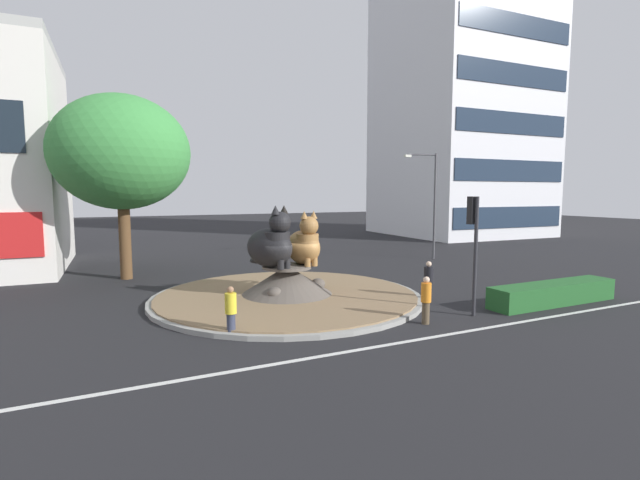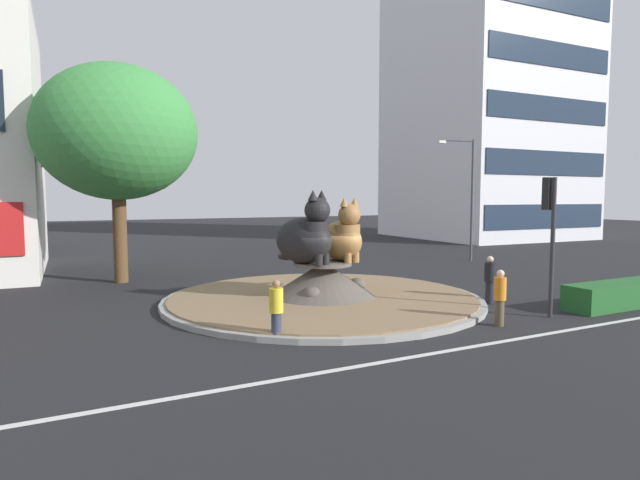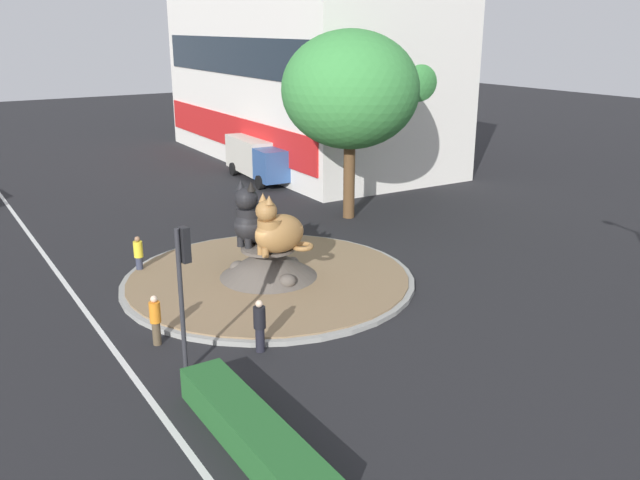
{
  "view_description": "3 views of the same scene",
  "coord_description": "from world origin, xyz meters",
  "px_view_note": "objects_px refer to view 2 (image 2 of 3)",
  "views": [
    {
      "loc": [
        -7.29,
        -18.61,
        4.7
      ],
      "look_at": [
        2.01,
        0.81,
        2.47
      ],
      "focal_mm": 25.63,
      "sensor_mm": 36.0,
      "label": 1
    },
    {
      "loc": [
        -9.02,
        -17.3,
        3.91
      ],
      "look_at": [
        0.82,
        1.83,
        2.17
      ],
      "focal_mm": 29.45,
      "sensor_mm": 36.0,
      "label": 2
    },
    {
      "loc": [
        22.76,
        -11.9,
        9.99
      ],
      "look_at": [
        2.62,
        0.83,
        2.35
      ],
      "focal_mm": 37.59,
      "sensor_mm": 36.0,
      "label": 3
    }
  ],
  "objects_px": {
    "cat_statue_black": "(306,237)",
    "pedestrian_yellow_shirt": "(276,309)",
    "traffic_light_mast": "(550,220)",
    "cat_statue_tabby": "(343,238)",
    "office_tower": "(486,97)",
    "pedestrian_orange_shirt": "(500,296)",
    "streetlight_arm": "(468,190)",
    "second_tree_near_tower": "(117,133)",
    "pedestrian_black_shirt": "(490,279)"
  },
  "relations": [
    {
      "from": "cat_statue_tabby",
      "to": "cat_statue_black",
      "type": "bearing_deg",
      "value": -88.18
    },
    {
      "from": "traffic_light_mast",
      "to": "second_tree_near_tower",
      "type": "bearing_deg",
      "value": 29.85
    },
    {
      "from": "cat_statue_tabby",
      "to": "office_tower",
      "type": "distance_m",
      "value": 37.73
    },
    {
      "from": "cat_statue_black",
      "to": "office_tower",
      "type": "bearing_deg",
      "value": 100.32
    },
    {
      "from": "traffic_light_mast",
      "to": "office_tower",
      "type": "relative_size",
      "value": 0.17
    },
    {
      "from": "second_tree_near_tower",
      "to": "pedestrian_yellow_shirt",
      "type": "xyz_separation_m",
      "value": [
        2.58,
        -12.46,
        -5.94
      ]
    },
    {
      "from": "second_tree_near_tower",
      "to": "streetlight_arm",
      "type": "xyz_separation_m",
      "value": [
        19.97,
        -1.1,
        -2.48
      ]
    },
    {
      "from": "pedestrian_yellow_shirt",
      "to": "pedestrian_orange_shirt",
      "type": "height_order",
      "value": "pedestrian_orange_shirt"
    },
    {
      "from": "cat_statue_tabby",
      "to": "pedestrian_black_shirt",
      "type": "height_order",
      "value": "cat_statue_tabby"
    },
    {
      "from": "pedestrian_yellow_shirt",
      "to": "streetlight_arm",
      "type": "bearing_deg",
      "value": -97.02
    },
    {
      "from": "cat_statue_black",
      "to": "traffic_light_mast",
      "type": "distance_m",
      "value": 8.24
    },
    {
      "from": "cat_statue_black",
      "to": "pedestrian_orange_shirt",
      "type": "height_order",
      "value": "cat_statue_black"
    },
    {
      "from": "cat_statue_black",
      "to": "pedestrian_yellow_shirt",
      "type": "xyz_separation_m",
      "value": [
        -2.86,
        -4.03,
        -1.6
      ]
    },
    {
      "from": "traffic_light_mast",
      "to": "office_tower",
      "type": "height_order",
      "value": "office_tower"
    },
    {
      "from": "second_tree_near_tower",
      "to": "pedestrian_black_shirt",
      "type": "xyz_separation_m",
      "value": [
        11.51,
        -11.4,
        -5.89
      ]
    },
    {
      "from": "cat_statue_black",
      "to": "streetlight_arm",
      "type": "distance_m",
      "value": 16.38
    },
    {
      "from": "cat_statue_tabby",
      "to": "second_tree_near_tower",
      "type": "height_order",
      "value": "second_tree_near_tower"
    },
    {
      "from": "second_tree_near_tower",
      "to": "streetlight_arm",
      "type": "relative_size",
      "value": 1.33
    },
    {
      "from": "cat_statue_tabby",
      "to": "second_tree_near_tower",
      "type": "distance_m",
      "value": 11.75
    },
    {
      "from": "pedestrian_black_shirt",
      "to": "pedestrian_orange_shirt",
      "type": "xyz_separation_m",
      "value": [
        -2.24,
        -2.64,
        -0.02
      ]
    },
    {
      "from": "cat_statue_black",
      "to": "cat_statue_tabby",
      "type": "bearing_deg",
      "value": 69.21
    },
    {
      "from": "office_tower",
      "to": "pedestrian_yellow_shirt",
      "type": "height_order",
      "value": "office_tower"
    },
    {
      "from": "cat_statue_black",
      "to": "pedestrian_black_shirt",
      "type": "relative_size",
      "value": 1.7
    },
    {
      "from": "pedestrian_black_shirt",
      "to": "pedestrian_orange_shirt",
      "type": "distance_m",
      "value": 3.47
    },
    {
      "from": "streetlight_arm",
      "to": "second_tree_near_tower",
      "type": "bearing_deg",
      "value": 11.58
    },
    {
      "from": "cat_statue_tabby",
      "to": "streetlight_arm",
      "type": "distance_m",
      "value": 14.92
    },
    {
      "from": "traffic_light_mast",
      "to": "second_tree_near_tower",
      "type": "xyz_separation_m",
      "value": [
        -11.6,
        13.85,
        3.62
      ]
    },
    {
      "from": "cat_statue_tabby",
      "to": "streetlight_arm",
      "type": "xyz_separation_m",
      "value": [
        12.93,
        7.18,
        1.96
      ]
    },
    {
      "from": "cat_statue_black",
      "to": "second_tree_near_tower",
      "type": "bearing_deg",
      "value": -172.91
    },
    {
      "from": "second_tree_near_tower",
      "to": "pedestrian_yellow_shirt",
      "type": "distance_m",
      "value": 14.04
    },
    {
      "from": "cat_statue_black",
      "to": "traffic_light_mast",
      "type": "relative_size",
      "value": 0.66
    },
    {
      "from": "pedestrian_yellow_shirt",
      "to": "pedestrian_black_shirt",
      "type": "distance_m",
      "value": 8.99
    },
    {
      "from": "traffic_light_mast",
      "to": "pedestrian_yellow_shirt",
      "type": "distance_m",
      "value": 9.42
    },
    {
      "from": "pedestrian_orange_shirt",
      "to": "cat_statue_tabby",
      "type": "bearing_deg",
      "value": 113.82
    },
    {
      "from": "traffic_light_mast",
      "to": "cat_statue_tabby",
      "type": "bearing_deg",
      "value": 29.21
    },
    {
      "from": "cat_statue_black",
      "to": "pedestrian_black_shirt",
      "type": "bearing_deg",
      "value": 38.09
    },
    {
      "from": "pedestrian_yellow_shirt",
      "to": "pedestrian_orange_shirt",
      "type": "xyz_separation_m",
      "value": [
        6.69,
        -1.59,
        0.03
      ]
    },
    {
      "from": "office_tower",
      "to": "pedestrian_black_shirt",
      "type": "distance_m",
      "value": 37.0
    },
    {
      "from": "second_tree_near_tower",
      "to": "pedestrian_black_shirt",
      "type": "height_order",
      "value": "second_tree_near_tower"
    },
    {
      "from": "cat_statue_tabby",
      "to": "office_tower",
      "type": "bearing_deg",
      "value": 124.25
    },
    {
      "from": "office_tower",
      "to": "pedestrian_yellow_shirt",
      "type": "distance_m",
      "value": 43.99
    },
    {
      "from": "streetlight_arm",
      "to": "pedestrian_yellow_shirt",
      "type": "distance_m",
      "value": 21.06
    },
    {
      "from": "cat_statue_tabby",
      "to": "pedestrian_yellow_shirt",
      "type": "bearing_deg",
      "value": -50.08
    },
    {
      "from": "cat_statue_tabby",
      "to": "streetlight_arm",
      "type": "relative_size",
      "value": 0.34
    },
    {
      "from": "second_tree_near_tower",
      "to": "pedestrian_yellow_shirt",
      "type": "height_order",
      "value": "second_tree_near_tower"
    },
    {
      "from": "cat_statue_black",
      "to": "pedestrian_orange_shirt",
      "type": "distance_m",
      "value": 6.98
    },
    {
      "from": "second_tree_near_tower",
      "to": "office_tower",
      "type": "bearing_deg",
      "value": 20.86
    },
    {
      "from": "streetlight_arm",
      "to": "pedestrian_orange_shirt",
      "type": "xyz_separation_m",
      "value": [
        -10.7,
        -12.95,
        -3.43
      ]
    },
    {
      "from": "cat_statue_tabby",
      "to": "second_tree_near_tower",
      "type": "bearing_deg",
      "value": -142.79
    },
    {
      "from": "cat_statue_tabby",
      "to": "traffic_light_mast",
      "type": "xyz_separation_m",
      "value": [
        4.56,
        -5.57,
        0.82
      ]
    }
  ]
}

